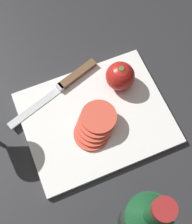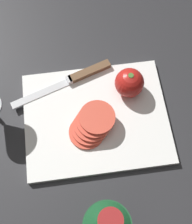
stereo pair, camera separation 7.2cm
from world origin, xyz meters
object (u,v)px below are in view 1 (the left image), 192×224
wine_bottle (141,221)px  whole_tomato (120,76)px  tomato_slice_stack_near (95,125)px  knife (70,80)px

wine_bottle → whole_tomato: (0.11, 0.32, -0.07)m
wine_bottle → tomato_slice_stack_near: (0.00, 0.23, -0.08)m
wine_bottle → tomato_slice_stack_near: wine_bottle is taller
knife → tomato_slice_stack_near: (0.01, -0.14, 0.01)m
wine_bottle → knife: (-0.01, 0.37, -0.10)m
knife → tomato_slice_stack_near: tomato_slice_stack_near is taller
wine_bottle → knife: wine_bottle is taller
wine_bottle → whole_tomato: 0.34m
wine_bottle → tomato_slice_stack_near: size_ratio=2.93×
whole_tomato → knife: 0.13m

